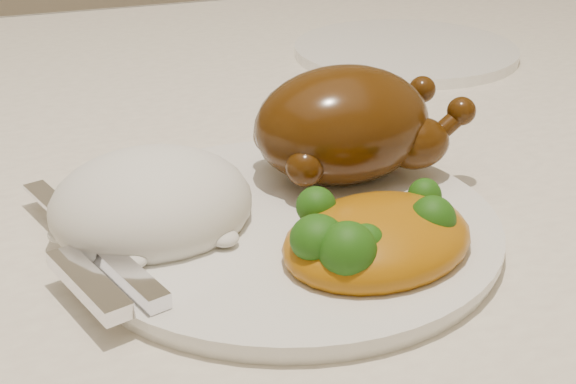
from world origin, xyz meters
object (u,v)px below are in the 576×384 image
object	(u,v)px
dinner_plate	(288,228)
side_plate	(405,51)
roast_chicken	(348,124)
dining_table	(40,280)

from	to	relation	value
dinner_plate	side_plate	bearing A→B (deg)	52.00
side_plate	dinner_plate	bearing A→B (deg)	-128.00
roast_chicken	side_plate	bearing A→B (deg)	52.71
dinner_plate	side_plate	world-z (taller)	same
dinner_plate	dining_table	bearing A→B (deg)	130.53
side_plate	roast_chicken	size ratio (longest dim) A/B	1.58
dining_table	side_plate	distance (m)	0.46
dining_table	side_plate	xyz separation A→B (m)	(0.42, 0.16, 0.11)
dining_table	dinner_plate	world-z (taller)	dinner_plate
side_plate	dining_table	bearing A→B (deg)	-158.47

